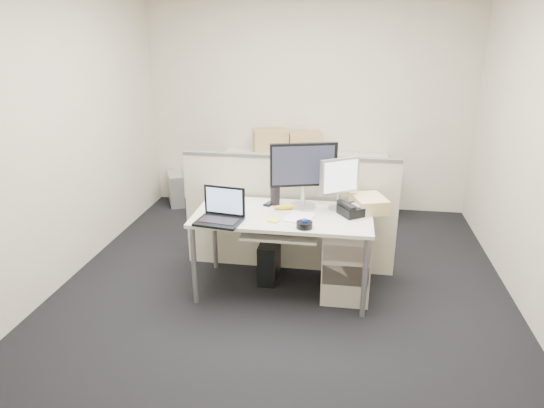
% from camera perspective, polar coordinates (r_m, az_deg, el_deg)
% --- Properties ---
extents(floor, '(4.00, 4.50, 0.01)m').
position_cam_1_polar(floor, '(4.42, 1.22, -10.05)').
color(floor, black).
rests_on(floor, ground).
extents(wall_back, '(4.00, 0.02, 2.70)m').
position_cam_1_polar(wall_back, '(6.13, 4.19, 11.90)').
color(wall_back, '#BFB6A2').
rests_on(wall_back, ground).
extents(wall_front, '(4.00, 0.02, 2.70)m').
position_cam_1_polar(wall_front, '(1.84, -7.97, -8.20)').
color(wall_front, '#BFB6A2').
rests_on(wall_front, ground).
extents(wall_left, '(0.02, 4.50, 2.70)m').
position_cam_1_polar(wall_left, '(4.62, -24.26, 7.53)').
color(wall_left, '#BFB6A2').
rests_on(wall_left, ground).
extents(desk, '(1.50, 0.75, 0.73)m').
position_cam_1_polar(desk, '(4.13, 1.29, -1.99)').
color(desk, silver).
rests_on(desk, floor).
extents(keyboard_tray, '(0.62, 0.32, 0.02)m').
position_cam_1_polar(keyboard_tray, '(3.98, 0.94, -3.54)').
color(keyboard_tray, silver).
rests_on(keyboard_tray, desk).
extents(drawer_pedestal, '(0.40, 0.55, 0.65)m').
position_cam_1_polar(drawer_pedestal, '(4.28, 8.70, -6.35)').
color(drawer_pedestal, '#AEA394').
rests_on(drawer_pedestal, floor).
extents(cubicle_partition, '(2.00, 0.06, 1.10)m').
position_cam_1_polar(cubicle_partition, '(4.58, 2.02, -1.25)').
color(cubicle_partition, '#B0A793').
rests_on(cubicle_partition, floor).
extents(back_counter, '(2.00, 0.60, 0.72)m').
position_cam_1_polar(back_counter, '(6.04, 3.70, 2.14)').
color(back_counter, '#AEA394').
rests_on(back_counter, floor).
extents(monitor_main, '(0.62, 0.37, 0.58)m').
position_cam_1_polar(monitor_main, '(4.17, 3.71, 3.33)').
color(monitor_main, black).
rests_on(monitor_main, desk).
extents(monitor_small, '(0.41, 0.36, 0.45)m').
position_cam_1_polar(monitor_small, '(4.17, 7.91, 2.28)').
color(monitor_small, '#B7B7BC').
rests_on(monitor_small, desk).
extents(laptop, '(0.39, 0.32, 0.27)m').
position_cam_1_polar(laptop, '(3.89, -6.34, -0.38)').
color(laptop, black).
rests_on(laptop, desk).
extents(trackball, '(0.16, 0.16, 0.05)m').
position_cam_1_polar(trackball, '(3.82, 3.84, -2.47)').
color(trackball, black).
rests_on(trackball, desk).
extents(desk_phone, '(0.31, 0.30, 0.08)m').
position_cam_1_polar(desk_phone, '(4.14, 9.72, -0.69)').
color(desk_phone, black).
rests_on(desk_phone, desk).
extents(paper_stack, '(0.27, 0.31, 0.01)m').
position_cam_1_polar(paper_stack, '(4.01, 3.27, -1.59)').
color(paper_stack, white).
rests_on(paper_stack, desk).
extents(sticky_pad, '(0.10, 0.10, 0.01)m').
position_cam_1_polar(sticky_pad, '(3.94, 0.23, -1.95)').
color(sticky_pad, yellow).
rests_on(sticky_pad, desk).
extents(travel_mug, '(0.10, 0.10, 0.18)m').
position_cam_1_polar(travel_mug, '(4.29, 0.37, 1.12)').
color(travel_mug, black).
rests_on(travel_mug, desk).
extents(banana, '(0.20, 0.10, 0.04)m').
position_cam_1_polar(banana, '(4.19, 1.48, -0.37)').
color(banana, gold).
rests_on(banana, desk).
extents(cellphone, '(0.10, 0.13, 0.02)m').
position_cam_1_polar(cellphone, '(4.31, -0.33, 0.01)').
color(cellphone, black).
rests_on(cellphone, desk).
extents(manila_folders, '(0.34, 0.39, 0.12)m').
position_cam_1_polar(manila_folders, '(4.25, 11.34, 0.07)').
color(manila_folders, tan).
rests_on(manila_folders, desk).
extents(keyboard, '(0.43, 0.16, 0.02)m').
position_cam_1_polar(keyboard, '(4.02, 0.32, -2.98)').
color(keyboard, black).
rests_on(keyboard, keyboard_tray).
extents(pc_tower_desk, '(0.16, 0.40, 0.38)m').
position_cam_1_polar(pc_tower_desk, '(4.53, -0.31, -6.54)').
color(pc_tower_desk, black).
rests_on(pc_tower_desk, floor).
extents(pc_tower_spare_dark, '(0.31, 0.45, 0.39)m').
position_cam_1_polar(pc_tower_spare_dark, '(5.99, -6.66, 0.23)').
color(pc_tower_spare_dark, black).
rests_on(pc_tower_spare_dark, floor).
extents(pc_tower_spare_silver, '(0.35, 0.48, 0.42)m').
position_cam_1_polar(pc_tower_spare_silver, '(6.54, -11.25, 1.80)').
color(pc_tower_spare_silver, '#B7B7BC').
rests_on(pc_tower_spare_silver, floor).
extents(cardboard_box_left, '(0.49, 0.42, 0.31)m').
position_cam_1_polar(cardboard_box_left, '(6.07, -0.19, 7.31)').
color(cardboard_box_left, '#AB874F').
rests_on(cardboard_box_left, back_counter).
extents(cardboard_box_right, '(0.45, 0.39, 0.28)m').
position_cam_1_polar(cardboard_box_right, '(6.02, 3.91, 7.03)').
color(cardboard_box_right, '#AB874F').
rests_on(cardboard_box_right, back_counter).
extents(red_binder, '(0.09, 0.27, 0.25)m').
position_cam_1_polar(red_binder, '(6.08, -1.32, 7.01)').
color(red_binder, '#99080A').
rests_on(red_binder, back_counter).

